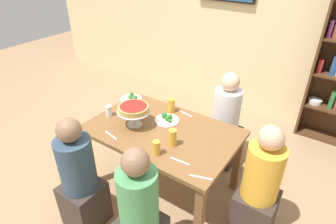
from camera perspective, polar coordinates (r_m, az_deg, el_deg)
ground_plane at (r=3.20m, az=-1.04°, el=-14.55°), size 12.00×12.00×0.00m
rear_partition at (r=4.32m, az=16.78°, el=17.97°), size 8.00×0.12×2.80m
dining_table at (r=2.78m, az=-1.17°, el=-5.22°), size 1.44×0.93×0.74m
diner_far_right at (r=3.28m, az=11.45°, el=-2.85°), size 0.34×0.34×1.15m
diner_near_left at (r=2.65m, az=-17.38°, el=-13.51°), size 0.34×0.34×1.15m
diner_near_right at (r=2.30m, az=-5.79°, el=-20.61°), size 0.34×0.34×1.15m
diner_head_east at (r=2.58m, az=17.94°, el=-15.06°), size 0.34×0.34×1.15m
deep_dish_pizza_stand at (r=2.72m, az=-7.01°, el=0.48°), size 0.33×0.33×0.22m
salad_plate_near_diner at (r=3.27m, az=-7.43°, el=2.83°), size 0.24×0.24×0.07m
salad_plate_far_diner at (r=2.85m, az=-0.19°, el=-1.43°), size 0.25×0.25×0.07m
beer_glass_amber_tall at (r=2.97m, az=0.65°, el=1.36°), size 0.08×0.08×0.15m
beer_glass_amber_short at (r=2.39m, az=-2.34°, el=-7.28°), size 0.07×0.07×0.13m
beer_glass_amber_spare at (r=2.48m, az=0.96°, el=-5.23°), size 0.07×0.07×0.16m
water_glass_clear_near at (r=2.98m, az=-11.99°, el=0.25°), size 0.07×0.07×0.11m
cutlery_fork_near at (r=2.36m, az=2.44°, el=-9.94°), size 0.18×0.03×0.00m
cutlery_knife_near at (r=2.98m, az=3.54°, el=-0.30°), size 0.18×0.05×0.00m
cutlery_fork_far at (r=2.23m, az=6.64°, el=-13.05°), size 0.18×0.07×0.00m
cutlery_knife_far at (r=2.69m, az=-11.50°, el=-4.68°), size 0.18×0.05×0.00m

